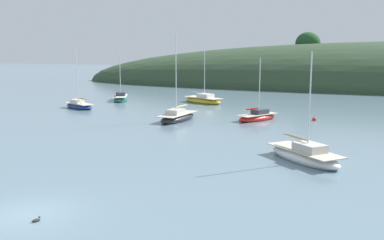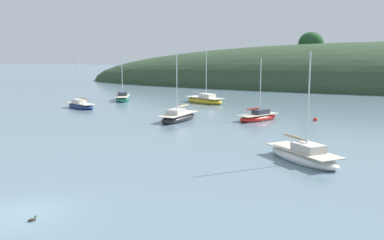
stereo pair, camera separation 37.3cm
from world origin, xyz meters
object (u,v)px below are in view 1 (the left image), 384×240
at_px(sailboat_white_near, 203,100).
at_px(duck_lone_left, 36,220).
at_px(sailboat_black_sloop, 121,98).
at_px(sailboat_red_portside, 178,117).
at_px(mooring_buoy_inner, 314,119).
at_px(sailboat_blue_center, 79,106).
at_px(sailboat_orange_cutter, 305,155).
at_px(sailboat_cream_ketch, 257,117).

xyz_separation_m(sailboat_white_near, duck_lone_left, (7.60, -42.20, -0.34)).
bearing_deg(sailboat_black_sloop, sailboat_red_portside, -43.21).
bearing_deg(mooring_buoy_inner, sailboat_black_sloop, 162.34).
height_order(sailboat_white_near, sailboat_blue_center, sailboat_blue_center).
bearing_deg(sailboat_red_portside, sailboat_white_near, 99.97).
distance_m(sailboat_black_sloop, duck_lone_left, 45.26).
distance_m(sailboat_white_near, duck_lone_left, 42.88).
bearing_deg(sailboat_white_near, sailboat_orange_cutter, -58.83).
bearing_deg(duck_lone_left, mooring_buoy_inner, 75.24).
bearing_deg(duck_lone_left, sailboat_black_sloop, 116.05).
bearing_deg(duck_lone_left, sailboat_red_portside, 100.36).
height_order(sailboat_orange_cutter, duck_lone_left, sailboat_orange_cutter).
bearing_deg(sailboat_red_portside, sailboat_cream_ketch, 23.62).
xyz_separation_m(sailboat_cream_ketch, mooring_buoy_inner, (5.57, 1.80, -0.22)).
bearing_deg(sailboat_white_near, sailboat_blue_center, -139.08).
bearing_deg(mooring_buoy_inner, sailboat_orange_cutter, -86.89).
distance_m(sailboat_white_near, sailboat_blue_center, 16.83).
bearing_deg(duck_lone_left, sailboat_blue_center, 123.09).
relative_size(sailboat_red_portside, mooring_buoy_inner, 16.51).
xyz_separation_m(sailboat_white_near, sailboat_black_sloop, (-12.27, -1.54, -0.02)).
bearing_deg(sailboat_white_near, mooring_buoy_inner, -33.41).
relative_size(sailboat_black_sloop, sailboat_orange_cutter, 1.12).
height_order(sailboat_black_sloop, sailboat_blue_center, sailboat_black_sloop).
bearing_deg(mooring_buoy_inner, sailboat_white_near, 146.59).
distance_m(mooring_buoy_inner, duck_lone_left, 32.76).
xyz_separation_m(sailboat_red_portside, sailboat_blue_center, (-15.47, 4.64, -0.04)).
distance_m(sailboat_white_near, sailboat_orange_cutter, 32.64).
height_order(sailboat_black_sloop, sailboat_orange_cutter, sailboat_black_sloop).
distance_m(sailboat_black_sloop, sailboat_orange_cutter, 39.34).
bearing_deg(sailboat_red_portside, sailboat_black_sloop, 136.79).
xyz_separation_m(sailboat_blue_center, mooring_buoy_inner, (28.67, 0.50, -0.22)).
relative_size(sailboat_blue_center, mooring_buoy_inner, 14.15).
height_order(sailboat_black_sloop, mooring_buoy_inner, sailboat_black_sloop).
xyz_separation_m(sailboat_white_near, sailboat_cream_ketch, (10.38, -12.32, -0.05)).
height_order(sailboat_red_portside, sailboat_cream_ketch, sailboat_red_portside).
relative_size(sailboat_black_sloop, mooring_buoy_inner, 15.01).
bearing_deg(sailboat_orange_cutter, sailboat_cream_ketch, 112.66).
distance_m(sailboat_red_portside, sailboat_blue_center, 16.15).
distance_m(sailboat_red_portside, sailboat_black_sloop, 20.62).
height_order(sailboat_blue_center, sailboat_cream_ketch, sailboat_blue_center).
xyz_separation_m(sailboat_red_portside, sailboat_orange_cutter, (14.14, -12.28, -0.01)).
bearing_deg(sailboat_red_portside, mooring_buoy_inner, 21.25).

